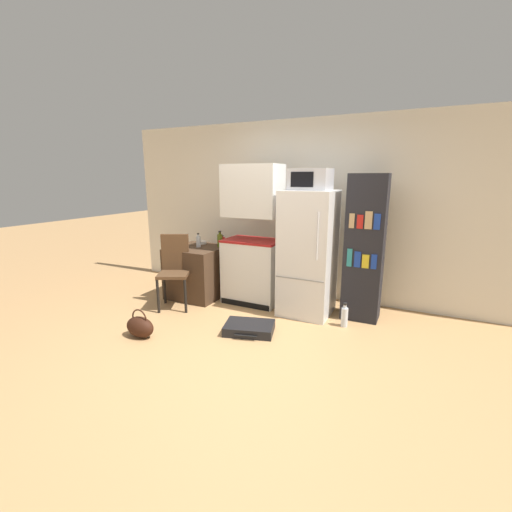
# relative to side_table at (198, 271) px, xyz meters

# --- Properties ---
(ground_plane) EXTENTS (24.00, 24.00, 0.00)m
(ground_plane) POSITION_rel_side_table_xyz_m (1.35, -1.20, -0.38)
(ground_plane) COLOR tan
(wall_back) EXTENTS (6.40, 0.10, 2.60)m
(wall_back) POSITION_rel_side_table_xyz_m (1.55, 0.80, 0.92)
(wall_back) COLOR silver
(wall_back) RESTS_ON ground_plane
(side_table) EXTENTS (0.76, 0.80, 0.76)m
(side_table) POSITION_rel_side_table_xyz_m (0.00, 0.00, 0.00)
(side_table) COLOR #422D1E
(side_table) RESTS_ON ground_plane
(kitchen_hutch) EXTENTS (0.81, 0.54, 1.96)m
(kitchen_hutch) POSITION_rel_side_table_xyz_m (0.86, 0.13, 0.53)
(kitchen_hutch) COLOR silver
(kitchen_hutch) RESTS_ON ground_plane
(refrigerator) EXTENTS (0.65, 0.68, 1.63)m
(refrigerator) POSITION_rel_side_table_xyz_m (1.70, 0.07, 0.43)
(refrigerator) COLOR white
(refrigerator) RESTS_ON ground_plane
(microwave) EXTENTS (0.49, 0.42, 0.26)m
(microwave) POSITION_rel_side_table_xyz_m (1.70, 0.07, 1.38)
(microwave) COLOR #B7B7BC
(microwave) RESTS_ON refrigerator
(bookshelf) EXTENTS (0.46, 0.37, 1.83)m
(bookshelf) POSITION_rel_side_table_xyz_m (2.38, 0.22, 0.54)
(bookshelf) COLOR black
(bookshelf) RESTS_ON ground_plane
(bottle_olive_oil) EXTENTS (0.08, 0.08, 0.24)m
(bottle_olive_oil) POSITION_rel_side_table_xyz_m (0.30, 0.16, 0.48)
(bottle_olive_oil) COLOR #566619
(bottle_olive_oil) RESTS_ON side_table
(bottle_clear_short) EXTENTS (0.07, 0.07, 0.21)m
(bottle_clear_short) POSITION_rel_side_table_xyz_m (0.01, 0.02, 0.47)
(bottle_clear_short) COLOR silver
(bottle_clear_short) RESTS_ON side_table
(bottle_ketchup_red) EXTENTS (0.09, 0.09, 0.14)m
(bottle_ketchup_red) POSITION_rel_side_table_xyz_m (0.23, 0.33, 0.44)
(bottle_ketchup_red) COLOR #AD1914
(bottle_ketchup_red) RESTS_ON side_table
(bottle_amber_beer) EXTENTS (0.09, 0.09, 0.16)m
(bottle_amber_beer) POSITION_rel_side_table_xyz_m (-0.11, -0.33, 0.45)
(bottle_amber_beer) COLOR brown
(bottle_amber_beer) RESTS_ON side_table
(bowl) EXTENTS (0.15, 0.15, 0.04)m
(bowl) POSITION_rel_side_table_xyz_m (-0.10, 0.25, 0.40)
(bowl) COLOR silver
(bowl) RESTS_ON side_table
(chair) EXTENTS (0.54, 0.54, 1.01)m
(chair) POSITION_rel_side_table_xyz_m (-0.04, -0.50, 0.22)
(chair) COLOR black
(chair) RESTS_ON ground_plane
(suitcase_large_flat) EXTENTS (0.65, 0.53, 0.11)m
(suitcase_large_flat) POSITION_rel_side_table_xyz_m (1.29, -0.82, -0.33)
(suitcase_large_flat) COLOR black
(suitcase_large_flat) RESTS_ON ground_plane
(handbag) EXTENTS (0.36, 0.20, 0.33)m
(handbag) POSITION_rel_side_table_xyz_m (0.23, -1.47, -0.26)
(handbag) COLOR #33190F
(handbag) RESTS_ON ground_plane
(water_bottle_front) EXTENTS (0.08, 0.08, 0.30)m
(water_bottle_front) POSITION_rel_side_table_xyz_m (2.26, -0.16, -0.25)
(water_bottle_front) COLOR silver
(water_bottle_front) RESTS_ON ground_plane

